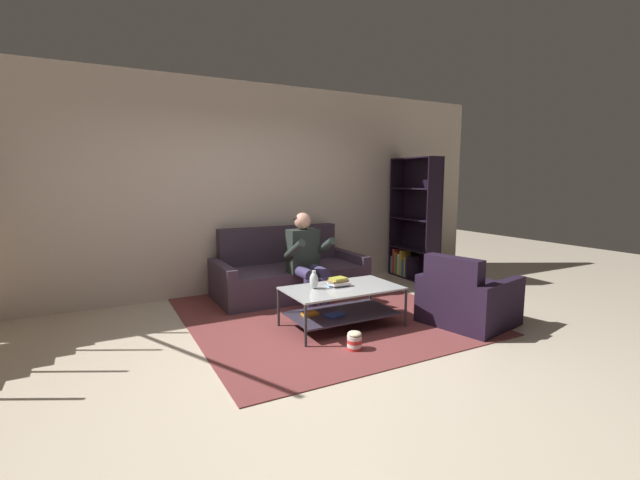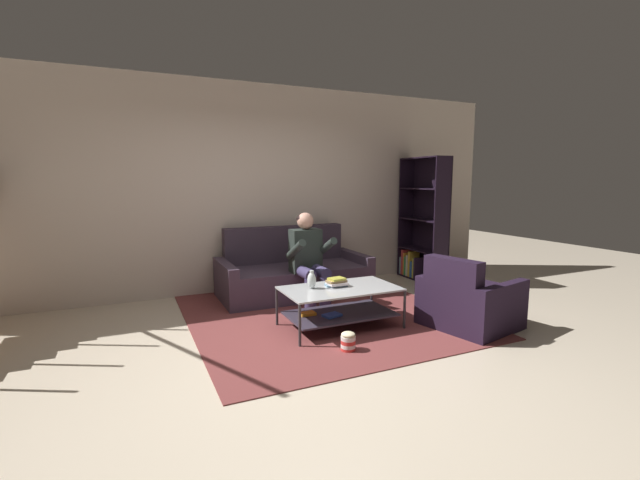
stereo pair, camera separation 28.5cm
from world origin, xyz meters
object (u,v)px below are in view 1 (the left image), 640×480
(person_seated_center, at_px, (307,256))
(popcorn_tub, at_px, (354,341))
(bookshelf, at_px, (414,230))
(couch, at_px, (288,274))
(vase, at_px, (314,280))
(book_stack, at_px, (338,282))
(coffee_table, at_px, (341,301))
(armchair, at_px, (467,300))

(person_seated_center, bearing_deg, popcorn_tub, -99.34)
(bookshelf, distance_m, popcorn_tub, 3.29)
(couch, height_order, bookshelf, bookshelf)
(vase, xyz_separation_m, book_stack, (0.28, -0.02, -0.05))
(coffee_table, xyz_separation_m, vase, (-0.28, 0.10, 0.23))
(vase, relative_size, popcorn_tub, 1.06)
(book_stack, height_order, bookshelf, bookshelf)
(vase, xyz_separation_m, armchair, (1.55, -0.66, -0.26))
(bookshelf, relative_size, armchair, 1.90)
(person_seated_center, height_order, coffee_table, person_seated_center)
(coffee_table, bearing_deg, popcorn_tub, -109.77)
(vase, bearing_deg, person_seated_center, 68.78)
(vase, height_order, popcorn_tub, vase)
(vase, height_order, bookshelf, bookshelf)
(coffee_table, relative_size, book_stack, 5.03)
(bookshelf, bearing_deg, person_seated_center, -165.14)
(couch, relative_size, person_seated_center, 1.72)
(person_seated_center, relative_size, vase, 6.00)
(person_seated_center, relative_size, coffee_table, 0.95)
(book_stack, relative_size, armchair, 0.24)
(armchair, relative_size, popcorn_tub, 5.48)
(coffee_table, xyz_separation_m, armchair, (1.27, -0.56, -0.02))
(coffee_table, distance_m, vase, 0.38)
(couch, distance_m, coffee_table, 1.47)
(armchair, bearing_deg, bookshelf, 64.67)
(vase, bearing_deg, armchair, -22.89)
(couch, distance_m, person_seated_center, 0.67)
(person_seated_center, bearing_deg, coffee_table, -91.92)
(couch, relative_size, vase, 10.30)
(bookshelf, relative_size, popcorn_tub, 10.42)
(vase, height_order, armchair, armchair)
(person_seated_center, relative_size, armchair, 1.16)
(vase, bearing_deg, bookshelf, 28.78)
(person_seated_center, distance_m, coffee_table, 0.96)
(coffee_table, height_order, vase, vase)
(person_seated_center, distance_m, armchair, 1.95)
(armchair, bearing_deg, popcorn_tub, -178.31)
(couch, xyz_separation_m, bookshelf, (2.21, 0.01, 0.49))
(coffee_table, height_order, popcorn_tub, coffee_table)
(book_stack, bearing_deg, coffee_table, -93.56)
(couch, relative_size, popcorn_tub, 10.89)
(couch, xyz_separation_m, popcorn_tub, (-0.25, -2.07, -0.20))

